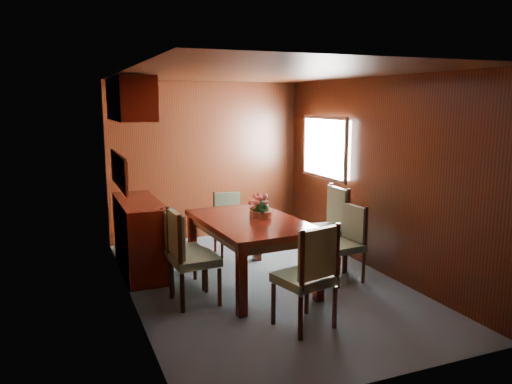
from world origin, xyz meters
name	(u,v)px	position (x,y,z in m)	size (l,w,h in m)	color
ground	(263,283)	(0.00, 0.00, 0.00)	(4.50, 4.50, 0.00)	#3C4952
room_shell	(244,142)	(-0.10, 0.33, 1.63)	(3.06, 4.52, 2.41)	black
sideboard	(140,236)	(-1.25, 1.00, 0.45)	(0.48, 1.40, 0.90)	#330B06
dining_table	(250,229)	(-0.15, 0.03, 0.67)	(1.13, 1.71, 0.77)	#330B06
chair_left_near	(187,252)	(-0.97, -0.24, 0.56)	(0.48, 0.50, 1.02)	black
chair_left_far	(177,245)	(-0.96, 0.24, 0.51)	(0.42, 0.43, 0.91)	black
chair_right_near	(347,238)	(0.96, -0.26, 0.51)	(0.45, 0.47, 0.91)	black
chair_right_far	(329,223)	(1.00, 0.22, 0.58)	(0.49, 0.51, 1.05)	black
chair_head	(310,271)	(-0.07, -1.26, 0.56)	(0.57, 0.56, 1.02)	black
chair_foot	(229,219)	(0.04, 1.31, 0.48)	(0.42, 0.40, 0.86)	black
flower_centerpiece	(261,206)	(0.00, 0.09, 0.91)	(0.28, 0.28, 0.28)	#BE5D3A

